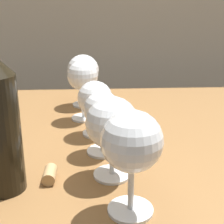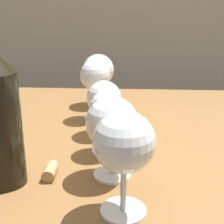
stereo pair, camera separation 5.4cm
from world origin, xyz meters
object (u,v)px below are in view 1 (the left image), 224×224
at_px(wine_glass_amber, 102,111).
at_px(wine_glass_chardonnay, 83,77).
at_px(wine_glass_port, 112,125).
at_px(wine_glass_rose, 95,100).
at_px(wine_glass_white, 132,144).
at_px(cork, 50,174).
at_px(wine_glass_pinot, 83,72).

height_order(wine_glass_amber, wine_glass_chardonnay, wine_glass_chardonnay).
xyz_separation_m(wine_glass_port, wine_glass_rose, (-0.03, 0.18, -0.01)).
bearing_deg(wine_glass_white, wine_glass_amber, 100.40).
bearing_deg(cork, wine_glass_chardonnay, 80.24).
relative_size(wine_glass_white, wine_glass_pinot, 1.08).
relative_size(wine_glass_pinot, cork, 3.45).
bearing_deg(wine_glass_white, wine_glass_chardonnay, 101.41).
bearing_deg(wine_glass_amber, wine_glass_white, -79.60).
xyz_separation_m(wine_glass_amber, wine_glass_rose, (-0.01, 0.09, -0.00)).
height_order(wine_glass_white, wine_glass_rose, wine_glass_white).
relative_size(wine_glass_white, wine_glass_port, 1.08).
height_order(wine_glass_port, wine_glass_amber, wine_glass_port).
bearing_deg(wine_glass_amber, wine_glass_pinot, 98.50).
height_order(wine_glass_chardonnay, wine_glass_pinot, wine_glass_chardonnay).
xyz_separation_m(wine_glass_port, wine_glass_pinot, (-0.06, 0.39, 0.00)).
height_order(wine_glass_port, cork, wine_glass_port).
height_order(wine_glass_amber, cork, wine_glass_amber).
relative_size(wine_glass_white, wine_glass_rose, 1.26).
relative_size(wine_glass_white, wine_glass_amber, 1.23).
relative_size(wine_glass_amber, cork, 3.03).
height_order(wine_glass_amber, wine_glass_rose, wine_glass_amber).
bearing_deg(wine_glass_rose, wine_glass_chardonnay, 106.07).
height_order(wine_glass_white, wine_glass_amber, wine_glass_white).
distance_m(wine_glass_white, wine_glass_rose, 0.29).
bearing_deg(wine_glass_chardonnay, wine_glass_white, -78.59).
distance_m(wine_glass_rose, wine_glass_chardonnay, 0.11).
relative_size(wine_glass_rose, cork, 2.95).
distance_m(wine_glass_rose, cork, 0.22).
distance_m(wine_glass_port, cork, 0.14).
bearing_deg(wine_glass_amber, wine_glass_port, -81.36).
bearing_deg(wine_glass_rose, wine_glass_amber, -81.70).
xyz_separation_m(wine_glass_white, wine_glass_port, (-0.02, 0.10, -0.01)).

